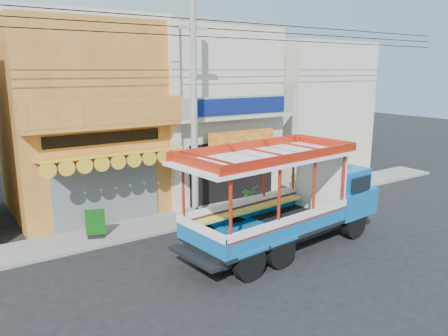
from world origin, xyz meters
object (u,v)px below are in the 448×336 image
(green_sign, at_px, (96,226))
(potted_plant_a, at_px, (249,195))
(utility_pole, at_px, (197,98))
(potted_plant_c, at_px, (294,181))
(songthaew_truck, at_px, (296,196))

(green_sign, relative_size, potted_plant_a, 1.24)
(utility_pole, height_order, potted_plant_a, utility_pole)
(utility_pole, bearing_deg, potted_plant_c, 11.75)
(utility_pole, relative_size, green_sign, 26.51)
(potted_plant_a, bearing_deg, utility_pole, 173.38)
(potted_plant_c, bearing_deg, potted_plant_a, -58.12)
(songthaew_truck, height_order, potted_plant_c, songthaew_truck)
(songthaew_truck, distance_m, potted_plant_a, 4.72)
(green_sign, height_order, potted_plant_a, green_sign)
(songthaew_truck, relative_size, green_sign, 7.66)
(green_sign, height_order, potted_plant_c, green_sign)
(utility_pole, distance_m, songthaew_truck, 5.25)
(green_sign, bearing_deg, potted_plant_c, 4.48)
(utility_pole, xyz_separation_m, songthaew_truck, (1.79, -3.71, -3.26))
(utility_pole, distance_m, potted_plant_a, 5.47)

